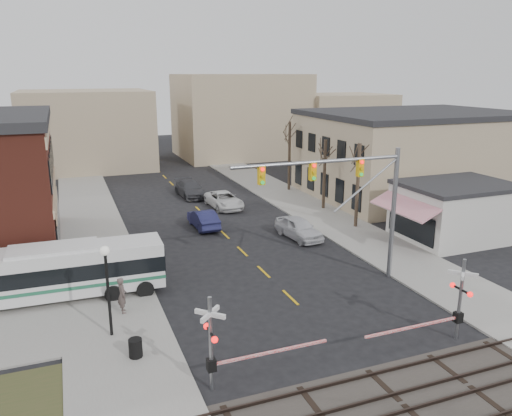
{
  "coord_description": "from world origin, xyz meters",
  "views": [
    {
      "loc": [
        -11.07,
        -21.22,
        12.18
      ],
      "look_at": [
        0.48,
        8.56,
        3.5
      ],
      "focal_mm": 35.0,
      "sensor_mm": 36.0,
      "label": 1
    }
  ],
  "objects_px": {
    "transit_bus": "(55,272)",
    "trash_bin": "(136,348)",
    "street_lamp": "(107,273)",
    "pedestrian_far": "(103,267)",
    "rr_crossing_west": "(221,343)",
    "pedestrian_near": "(122,295)",
    "car_a": "(299,228)",
    "car_b": "(203,219)",
    "rr_crossing_east": "(453,302)",
    "traffic_signal_mast": "(354,190)",
    "car_d": "(190,189)",
    "car_c": "(224,200)"
  },
  "relations": [
    {
      "from": "car_c",
      "to": "car_d",
      "type": "height_order",
      "value": "car_d"
    },
    {
      "from": "rr_crossing_east",
      "to": "pedestrian_near",
      "type": "height_order",
      "value": "rr_crossing_east"
    },
    {
      "from": "rr_crossing_west",
      "to": "pedestrian_near",
      "type": "height_order",
      "value": "rr_crossing_west"
    },
    {
      "from": "car_b",
      "to": "car_d",
      "type": "height_order",
      "value": "car_d"
    },
    {
      "from": "pedestrian_near",
      "to": "car_b",
      "type": "bearing_deg",
      "value": -33.53
    },
    {
      "from": "rr_crossing_east",
      "to": "trash_bin",
      "type": "height_order",
      "value": "rr_crossing_east"
    },
    {
      "from": "traffic_signal_mast",
      "to": "pedestrian_near",
      "type": "distance_m",
      "value": 13.91
    },
    {
      "from": "pedestrian_far",
      "to": "rr_crossing_east",
      "type": "bearing_deg",
      "value": -106.56
    },
    {
      "from": "rr_crossing_east",
      "to": "car_b",
      "type": "bearing_deg",
      "value": 105.89
    },
    {
      "from": "pedestrian_near",
      "to": "rr_crossing_east",
      "type": "bearing_deg",
      "value": -122.8
    },
    {
      "from": "rr_crossing_east",
      "to": "street_lamp",
      "type": "distance_m",
      "value": 16.02
    },
    {
      "from": "transit_bus",
      "to": "trash_bin",
      "type": "xyz_separation_m",
      "value": [
        3.17,
        -7.52,
        -1.15
      ]
    },
    {
      "from": "transit_bus",
      "to": "street_lamp",
      "type": "relative_size",
      "value": 2.6
    },
    {
      "from": "car_d",
      "to": "pedestrian_near",
      "type": "distance_m",
      "value": 25.67
    },
    {
      "from": "traffic_signal_mast",
      "to": "street_lamp",
      "type": "bearing_deg",
      "value": -174.32
    },
    {
      "from": "rr_crossing_west",
      "to": "car_a",
      "type": "distance_m",
      "value": 19.26
    },
    {
      "from": "car_c",
      "to": "pedestrian_far",
      "type": "bearing_deg",
      "value": -134.37
    },
    {
      "from": "street_lamp",
      "to": "car_d",
      "type": "relative_size",
      "value": 0.83
    },
    {
      "from": "traffic_signal_mast",
      "to": "car_d",
      "type": "xyz_separation_m",
      "value": [
        -3.57,
        24.66,
        -4.98
      ]
    },
    {
      "from": "traffic_signal_mast",
      "to": "pedestrian_near",
      "type": "relative_size",
      "value": 5.39
    },
    {
      "from": "transit_bus",
      "to": "trash_bin",
      "type": "bearing_deg",
      "value": -67.18
    },
    {
      "from": "traffic_signal_mast",
      "to": "trash_bin",
      "type": "distance_m",
      "value": 14.56
    },
    {
      "from": "car_a",
      "to": "car_c",
      "type": "relative_size",
      "value": 0.89
    },
    {
      "from": "car_a",
      "to": "street_lamp",
      "type": "bearing_deg",
      "value": -152.76
    },
    {
      "from": "car_a",
      "to": "pedestrian_near",
      "type": "bearing_deg",
      "value": -157.63
    },
    {
      "from": "trash_bin",
      "to": "car_c",
      "type": "height_order",
      "value": "car_c"
    },
    {
      "from": "traffic_signal_mast",
      "to": "car_b",
      "type": "distance_m",
      "value": 15.67
    },
    {
      "from": "car_c",
      "to": "pedestrian_near",
      "type": "distance_m",
      "value": 21.68
    },
    {
      "from": "street_lamp",
      "to": "pedestrian_far",
      "type": "relative_size",
      "value": 2.85
    },
    {
      "from": "car_a",
      "to": "car_b",
      "type": "relative_size",
      "value": 1.04
    },
    {
      "from": "car_b",
      "to": "pedestrian_near",
      "type": "distance_m",
      "value": 15.32
    },
    {
      "from": "traffic_signal_mast",
      "to": "car_d",
      "type": "height_order",
      "value": "traffic_signal_mast"
    },
    {
      "from": "car_b",
      "to": "rr_crossing_west",
      "type": "bearing_deg",
      "value": 75.12
    },
    {
      "from": "street_lamp",
      "to": "trash_bin",
      "type": "distance_m",
      "value": 3.7
    },
    {
      "from": "car_b",
      "to": "pedestrian_far",
      "type": "bearing_deg",
      "value": 42.97
    },
    {
      "from": "car_a",
      "to": "pedestrian_far",
      "type": "distance_m",
      "value": 14.88
    },
    {
      "from": "transit_bus",
      "to": "car_d",
      "type": "xyz_separation_m",
      "value": [
        12.67,
        20.84,
        -0.91
      ]
    },
    {
      "from": "transit_bus",
      "to": "car_d",
      "type": "height_order",
      "value": "transit_bus"
    },
    {
      "from": "rr_crossing_east",
      "to": "car_a",
      "type": "distance_m",
      "value": 16.16
    },
    {
      "from": "rr_crossing_east",
      "to": "car_c",
      "type": "bearing_deg",
      "value": 95.59
    },
    {
      "from": "rr_crossing_east",
      "to": "car_c",
      "type": "xyz_separation_m",
      "value": [
        -2.61,
        26.66,
        -1.23
      ]
    },
    {
      "from": "street_lamp",
      "to": "rr_crossing_east",
      "type": "bearing_deg",
      "value": -22.13
    },
    {
      "from": "pedestrian_far",
      "to": "rr_crossing_west",
      "type": "bearing_deg",
      "value": -139.29
    },
    {
      "from": "car_b",
      "to": "car_d",
      "type": "relative_size",
      "value": 0.84
    },
    {
      "from": "transit_bus",
      "to": "car_b",
      "type": "distance_m",
      "value": 15.02
    },
    {
      "from": "trash_bin",
      "to": "transit_bus",
      "type": "bearing_deg",
      "value": 112.82
    },
    {
      "from": "pedestrian_near",
      "to": "car_a",
      "type": "bearing_deg",
      "value": -62.88
    },
    {
      "from": "car_c",
      "to": "car_d",
      "type": "xyz_separation_m",
      "value": [
        -1.87,
        5.39,
        0.05
      ]
    },
    {
      "from": "car_b",
      "to": "traffic_signal_mast",
      "type": "bearing_deg",
      "value": 108.86
    },
    {
      "from": "street_lamp",
      "to": "pedestrian_far",
      "type": "distance_m",
      "value": 7.37
    }
  ]
}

